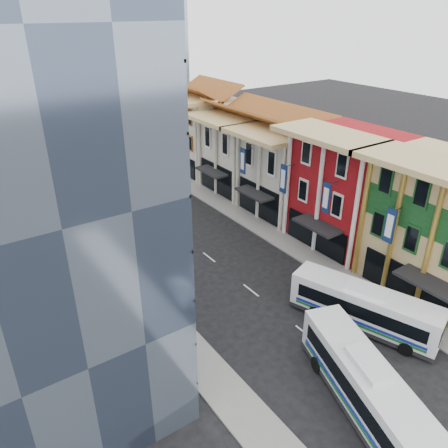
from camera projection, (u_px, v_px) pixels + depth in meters
ground at (392, 401)px, 28.34m from camera, size 200.00×200.00×0.00m
sidewalk_right at (273, 235)px, 48.82m from camera, size 3.00×90.00×0.15m
sidewalk_left at (132, 283)px, 40.23m from camera, size 3.00×90.00×0.15m
shophouse_red at (348, 189)px, 45.26m from camera, size 8.00×10.00×12.00m
shophouse_cream_near at (286, 172)px, 52.71m from camera, size 8.00×9.00×10.00m
shophouse_cream_mid at (242, 153)px, 59.34m from camera, size 8.00×9.00×10.00m
shophouse_cream_far at (201, 133)px, 66.86m from camera, size 8.00×12.00×11.00m
office_tower at (1, 150)px, 27.02m from camera, size 12.00×26.00×30.00m
bus_left_near at (364, 384)px, 27.15m from camera, size 6.49×12.29×3.85m
bus_left_far at (127, 220)px, 48.92m from camera, size 5.32×9.71×3.05m
bus_right at (364, 306)px, 34.26m from camera, size 6.43×11.88×3.73m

